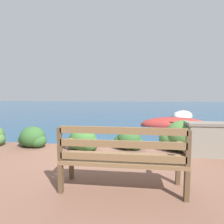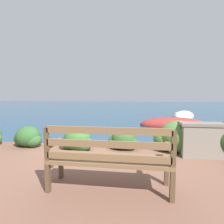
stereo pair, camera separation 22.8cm
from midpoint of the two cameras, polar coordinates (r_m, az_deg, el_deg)
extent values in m
plane|color=navy|center=(4.78, -3.15, -13.38)|extent=(80.00, 80.00, 0.00)
cube|color=brown|center=(3.01, -15.31, -16.69)|extent=(0.06, 0.06, 0.40)
cube|color=brown|center=(2.87, 18.52, -17.91)|extent=(0.06, 0.06, 0.40)
cube|color=brown|center=(2.66, -18.92, -19.89)|extent=(0.06, 0.06, 0.40)
cube|color=brown|center=(2.50, 20.64, -21.65)|extent=(0.06, 0.06, 0.40)
cube|color=brown|center=(2.54, 0.67, -15.24)|extent=(1.70, 0.48, 0.05)
cube|color=brown|center=(2.31, 0.11, -14.64)|extent=(1.61, 0.04, 0.09)
cube|color=brown|center=(2.26, 0.11, -10.46)|extent=(1.61, 0.04, 0.09)
cube|color=brown|center=(2.21, 0.11, -6.10)|extent=(1.61, 0.04, 0.09)
cube|color=brown|center=(2.49, -19.26, -9.95)|extent=(0.06, 0.04, 0.45)
cube|color=brown|center=(2.32, 21.04, -11.14)|extent=(0.06, 0.04, 0.45)
cube|color=brown|center=(2.69, -17.24, -9.76)|extent=(0.07, 0.43, 0.05)
cube|color=brown|center=(2.53, 19.81, -10.78)|extent=(0.07, 0.43, 0.05)
ellipsoid|color=#2D5628|center=(5.01, -25.70, -7.28)|extent=(0.63, 0.56, 0.53)
ellipsoid|color=#2D5628|center=(5.16, -27.01, -7.88)|extent=(0.47, 0.42, 0.38)
ellipsoid|color=#2D5628|center=(4.92, -24.30, -8.56)|extent=(0.44, 0.39, 0.34)
ellipsoid|color=#38662D|center=(4.33, -10.97, -8.66)|extent=(0.65, 0.58, 0.55)
ellipsoid|color=#38662D|center=(4.45, -12.98, -9.39)|extent=(0.49, 0.44, 0.39)
ellipsoid|color=#38662D|center=(4.28, -8.98, -10.14)|extent=(0.45, 0.41, 0.36)
ellipsoid|color=#2D5628|center=(4.35, 4.11, -8.82)|extent=(0.59, 0.53, 0.50)
ellipsoid|color=#2D5628|center=(4.42, 1.99, -9.57)|extent=(0.44, 0.40, 0.35)
ellipsoid|color=#2D5628|center=(4.34, 6.06, -10.08)|extent=(0.41, 0.37, 0.33)
ellipsoid|color=#426B33|center=(4.45, 21.10, -7.29)|extent=(0.87, 0.79, 0.74)
ellipsoid|color=#426B33|center=(4.48, 17.84, -8.52)|extent=(0.65, 0.59, 0.52)
ellipsoid|color=#426B33|center=(4.50, 23.90, -8.97)|extent=(0.61, 0.55, 0.48)
ellipsoid|color=#284C23|center=(4.63, 31.02, -8.46)|extent=(0.68, 0.62, 0.55)
ellipsoid|color=#9E2D28|center=(9.20, 19.11, -4.12)|extent=(3.37, 1.32, 0.82)
torus|color=brown|center=(9.17, 19.15, -2.73)|extent=(1.18, 1.18, 0.07)
cube|color=#846647|center=(9.11, 16.06, -2.88)|extent=(0.18, 0.88, 0.04)
cube|color=#846647|center=(9.24, 21.69, -2.94)|extent=(0.18, 0.88, 0.04)
ellipsoid|color=silver|center=(13.47, 21.66, -1.26)|extent=(2.29, 2.88, 0.79)
torus|color=gray|center=(13.45, 21.70, -0.34)|extent=(1.64, 1.64, 0.07)
cube|color=#846647|center=(13.83, 22.05, -0.32)|extent=(0.91, 0.55, 0.04)
cube|color=#846647|center=(13.13, 21.37, -0.59)|extent=(0.91, 0.55, 0.04)
sphere|color=red|center=(6.91, 27.73, -7.34)|extent=(0.50, 0.50, 0.50)
torus|color=navy|center=(6.91, 27.73, -7.34)|extent=(0.55, 0.55, 0.06)
camera|label=1|loc=(0.11, -90.58, -0.06)|focal=28.00mm
camera|label=2|loc=(0.11, 89.42, 0.06)|focal=28.00mm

